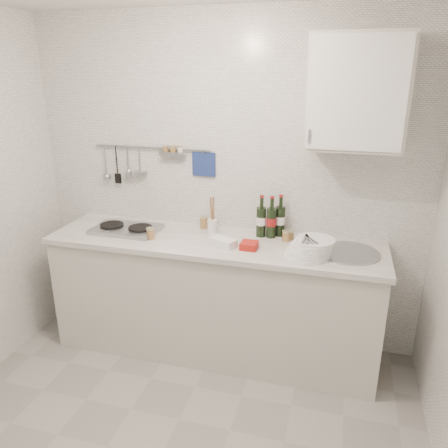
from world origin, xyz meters
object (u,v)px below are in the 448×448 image
object	(u,v)px
plate_stack_sink	(311,248)
plate_stack_hob	(111,227)
wine_bottles	(271,216)
utensil_crock	(212,224)
wall_cabinet	(357,93)

from	to	relation	value
plate_stack_sink	plate_stack_hob	bearing A→B (deg)	175.82
wine_bottles	utensil_crock	bearing A→B (deg)	-173.65
plate_stack_hob	plate_stack_sink	distance (m)	1.54
utensil_crock	plate_stack_sink	bearing A→B (deg)	-17.49
plate_stack_hob	plate_stack_sink	world-z (taller)	plate_stack_sink
wall_cabinet	plate_stack_hob	distance (m)	2.02
wine_bottles	plate_stack_hob	bearing A→B (deg)	-171.92
wall_cabinet	plate_stack_hob	xyz separation A→B (m)	(-1.74, -0.11, -1.02)
wall_cabinet	utensil_crock	bearing A→B (deg)	179.09
plate_stack_hob	wine_bottles	bearing A→B (deg)	8.08
utensil_crock	plate_stack_hob	bearing A→B (deg)	-170.96
plate_stack_sink	utensil_crock	xyz separation A→B (m)	(-0.75, 0.24, 0.01)
wall_cabinet	wine_bottles	xyz separation A→B (m)	(-0.52, 0.06, -0.87)
utensil_crock	wine_bottles	bearing A→B (deg)	6.35
plate_stack_sink	wall_cabinet	bearing A→B (deg)	48.15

